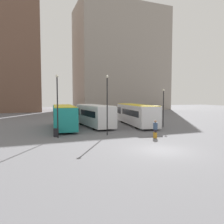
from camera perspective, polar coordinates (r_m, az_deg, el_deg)
name	(u,v)px	position (r m, az deg, el deg)	size (l,w,h in m)	color
ground_plane	(161,150)	(17.35, 12.76, -9.68)	(160.00, 160.00, 0.00)	slate
building_block_right	(120,60)	(75.99, 2.17, 13.43)	(29.31, 17.20, 33.31)	gray
bus_0	(64,116)	(28.71, -12.50, -1.05)	(3.65, 10.29, 2.98)	#19847F
bus_1	(94,115)	(30.08, -4.69, -0.75)	(3.02, 9.50, 2.99)	silver
bus_2	(136,114)	(31.73, 6.21, -0.49)	(4.30, 11.89, 3.00)	silver
traveler	(155,127)	(22.47, 11.26, -3.89)	(0.49, 0.49, 1.74)	#382D4C
suitcase	(155,135)	(22.07, 11.19, -5.96)	(0.29, 0.34, 0.84)	#B27A1E
lamp_post_0	(163,105)	(30.16, 13.27, 1.92)	(0.28, 0.28, 5.15)	black
lamp_post_1	(107,101)	(23.00, -1.27, 2.98)	(0.28, 0.28, 6.33)	black
lamp_post_2	(57,101)	(22.19, -14.08, 2.73)	(0.28, 0.28, 6.26)	black
trash_bin	(56,133)	(23.15, -14.42, -5.23)	(0.52, 0.52, 0.85)	black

